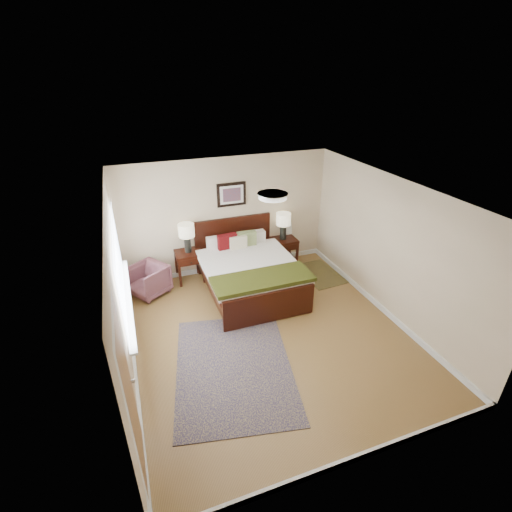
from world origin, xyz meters
name	(u,v)px	position (x,y,z in m)	size (l,w,h in m)	color
floor	(270,334)	(0.00, 0.00, 0.00)	(5.00, 5.00, 0.00)	olive
back_wall	(227,216)	(0.00, 2.50, 1.25)	(4.50, 0.04, 2.50)	beige
front_wall	(365,386)	(0.00, -2.50, 1.25)	(4.50, 0.04, 2.50)	beige
left_wall	(120,298)	(-2.25, 0.00, 1.25)	(0.04, 5.00, 2.50)	beige
right_wall	(390,249)	(2.25, 0.00, 1.25)	(0.04, 5.00, 2.50)	beige
ceiling	(273,193)	(0.00, 0.00, 2.50)	(4.50, 5.00, 0.02)	white
window	(121,266)	(-2.20, 0.70, 1.38)	(0.11, 2.72, 1.32)	silver
door	(132,404)	(-2.23, -1.75, 1.07)	(0.06, 1.00, 2.18)	silver
ceil_fixture	(273,196)	(0.00, 0.00, 2.47)	(0.44, 0.44, 0.08)	white
bed	(249,267)	(0.11, 1.41, 0.55)	(1.82, 2.22, 1.19)	black
wall_art	(232,194)	(0.11, 2.47, 1.72)	(0.62, 0.05, 0.50)	black
nightstand_left	(189,258)	(-0.91, 2.25, 0.54)	(0.56, 0.50, 0.66)	black
nightstand_right	(283,249)	(1.22, 2.26, 0.37)	(0.62, 0.46, 0.61)	black
lamp_left	(187,233)	(-0.91, 2.27, 1.09)	(0.32, 0.32, 0.61)	black
lamp_right	(283,222)	(1.22, 2.27, 1.04)	(0.32, 0.32, 0.61)	black
armchair	(148,280)	(-1.80, 2.00, 0.31)	(0.67, 0.69, 0.62)	brown
rug_persian	(234,367)	(-0.81, -0.55, 0.01)	(1.72, 2.43, 0.01)	#0D0B3B
rug_navy	(320,274)	(1.80, 1.51, 0.01)	(0.77, 1.15, 0.01)	black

